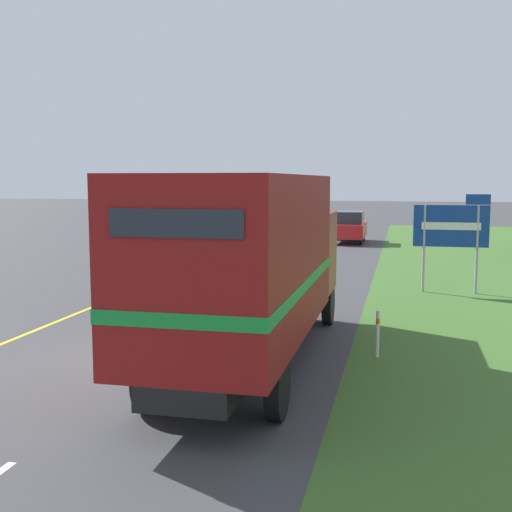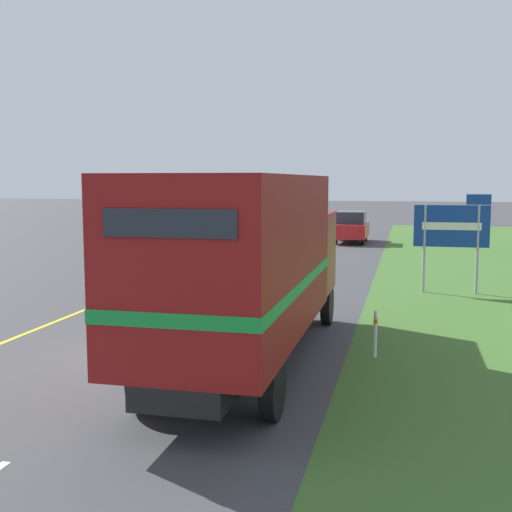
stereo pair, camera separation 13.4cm
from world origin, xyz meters
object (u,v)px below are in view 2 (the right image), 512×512
object	(u,v)px
horse_trailer_truck	(248,261)
highway_sign	(453,229)
lead_car_white	(241,241)
delineator_post	(375,333)
lead_car_red_ahead	(351,227)

from	to	relation	value
horse_trailer_truck	highway_sign	world-z (taller)	horse_trailer_truck
lead_car_white	delineator_post	world-z (taller)	lead_car_white
lead_car_red_ahead	delineator_post	xyz separation A→B (m)	(2.54, -23.92, -0.41)
highway_sign	delineator_post	distance (m)	8.43
lead_car_red_ahead	delineator_post	bearing A→B (deg)	-83.94
lead_car_red_ahead	delineator_post	size ratio (longest dim) A/B	4.28
horse_trailer_truck	delineator_post	distance (m)	3.00
lead_car_white	lead_car_red_ahead	size ratio (longest dim) A/B	0.96
highway_sign	horse_trailer_truck	bearing A→B (deg)	-114.73
horse_trailer_truck	delineator_post	xyz separation A→B (m)	(2.31, 1.18, -1.51)
horse_trailer_truck	lead_car_white	size ratio (longest dim) A/B	2.24
horse_trailer_truck	highway_sign	bearing A→B (deg)	65.27
delineator_post	lead_car_white	bearing A→B (deg)	114.82
highway_sign	delineator_post	world-z (taller)	highway_sign
horse_trailer_truck	lead_car_white	bearing A→B (deg)	105.12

